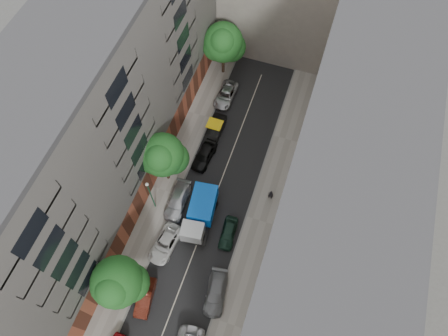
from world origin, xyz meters
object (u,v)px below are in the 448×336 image
at_px(car_left_1, 145,297).
at_px(car_left_4, 204,155).
at_px(tree_near, 118,284).
at_px(car_left_3, 177,201).
at_px(pedestrian, 271,195).
at_px(car_left_5, 215,130).
at_px(car_right_1, 216,293).
at_px(tree_far, 224,44).
at_px(car_left_6, 226,95).
at_px(lamp_post, 150,193).
at_px(car_left_2, 165,244).
at_px(tree_mid, 163,157).
at_px(car_right_2, 228,233).
at_px(tarp_truck, 200,213).

height_order(car_left_1, car_left_4, car_left_4).
distance_m(car_left_1, tree_near, 4.61).
bearing_deg(tree_near, car_left_3, 85.13).
bearing_deg(tree_near, pedestrian, 54.44).
bearing_deg(car_left_5, car_left_1, -89.30).
bearing_deg(car_right_1, tree_far, 98.86).
xyz_separation_m(car_left_6, lamp_post, (-2.55, -16.70, 3.06)).
relative_size(car_left_6, tree_near, 0.64).
bearing_deg(car_left_1, car_left_3, 85.45).
xyz_separation_m(car_left_1, tree_far, (-2.07, 29.88, 4.52)).
height_order(car_left_4, tree_far, tree_far).
bearing_deg(tree_far, car_left_4, -81.03).
xyz_separation_m(car_left_5, car_left_6, (-0.45, 5.49, -0.11)).
xyz_separation_m(tree_far, pedestrian, (10.71, -15.57, -4.21)).
bearing_deg(car_left_6, car_left_4, -85.80).
distance_m(lamp_post, pedestrian, 12.97).
xyz_separation_m(car_left_3, pedestrian, (9.44, 3.85, 0.26)).
bearing_deg(lamp_post, car_left_1, -72.12).
bearing_deg(tree_near, car_left_2, 75.51).
xyz_separation_m(lamp_post, pedestrian, (11.64, 5.02, -2.75)).
bearing_deg(tree_near, car_left_4, 84.26).
relative_size(car_left_4, tree_near, 0.59).
distance_m(car_left_6, pedestrian, 14.81).
bearing_deg(tree_mid, car_right_1, -48.04).
bearing_deg(car_left_2, car_left_1, -81.11).
relative_size(car_left_3, tree_far, 0.63).
height_order(car_left_4, tree_mid, tree_mid).
relative_size(tree_near, lamp_post, 1.29).
bearing_deg(tree_far, car_right_2, -70.02).
relative_size(car_left_2, lamp_post, 0.82).
bearing_deg(car_left_3, car_left_5, 82.93).
bearing_deg(car_right_2, car_left_1, -126.50).
bearing_deg(car_left_1, tree_far, 85.04).
distance_m(car_left_2, car_right_2, 6.64).
bearing_deg(car_left_4, tree_far, 104.23).
relative_size(tarp_truck, lamp_post, 1.12).
bearing_deg(tarp_truck, car_left_5, 94.23).
distance_m(car_left_2, lamp_post, 5.55).
xyz_separation_m(car_left_3, tree_mid, (-2.11, 2.49, 4.42)).
relative_size(car_left_4, car_left_5, 0.95).
height_order(car_right_1, car_right_2, car_right_1).
distance_m(car_right_1, tree_far, 28.92).
height_order(car_left_2, car_left_4, car_left_4).
bearing_deg(car_left_3, car_left_1, -88.15).
height_order(car_left_5, lamp_post, lamp_post).
distance_m(car_left_3, tree_near, 11.48).
bearing_deg(car_left_2, tarp_truck, 65.85).
distance_m(car_left_4, tree_mid, 6.52).
distance_m(car_left_3, tree_far, 19.96).
relative_size(car_left_2, pedestrian, 2.85).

